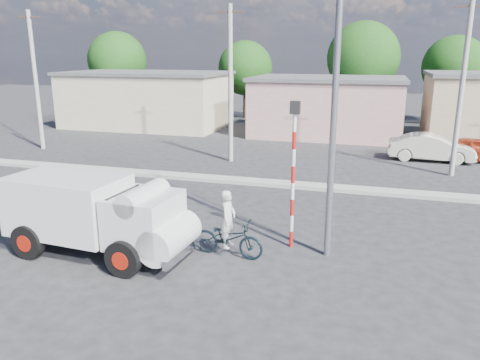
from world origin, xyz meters
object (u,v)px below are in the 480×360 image
(truck, at_px, (99,214))
(cyclist, at_px, (228,229))
(bicycle, at_px, (228,238))
(car_cream, at_px, (431,148))
(car_red, at_px, (478,150))
(streetlight, at_px, (329,80))
(traffic_pole, at_px, (293,163))

(truck, xyz_separation_m, cyclist, (3.54, 0.93, -0.41))
(bicycle, xyz_separation_m, car_cream, (6.73, 14.77, 0.18))
(car_red, height_order, streetlight, streetlight)
(cyclist, bearing_deg, traffic_pole, -49.16)
(cyclist, xyz_separation_m, car_red, (9.14, 15.27, -0.19))
(truck, distance_m, streetlight, 7.36)
(car_red, bearing_deg, truck, 152.21)
(traffic_pole, bearing_deg, car_cream, 69.37)
(cyclist, bearing_deg, streetlight, -66.34)
(bicycle, xyz_separation_m, car_red, (9.14, 15.27, 0.09))
(truck, height_order, traffic_pole, traffic_pole)
(bicycle, relative_size, streetlight, 0.23)
(cyclist, relative_size, streetlight, 0.18)
(cyclist, bearing_deg, truck, 109.57)
(traffic_pole, relative_size, streetlight, 0.48)
(truck, distance_m, bicycle, 3.73)
(traffic_pole, height_order, streetlight, streetlight)
(bicycle, distance_m, streetlight, 5.17)
(streetlight, bearing_deg, car_red, 65.39)
(truck, height_order, cyclist, truck)
(truck, relative_size, streetlight, 0.62)
(car_red, relative_size, streetlight, 0.42)
(truck, height_order, streetlight, streetlight)
(car_red, relative_size, traffic_pole, 0.87)
(traffic_pole, bearing_deg, bicycle, -143.99)
(bicycle, height_order, car_cream, car_cream)
(cyclist, distance_m, streetlight, 4.93)
(truck, bearing_deg, streetlight, 20.90)
(streetlight, bearing_deg, car_cream, 73.25)
(streetlight, bearing_deg, truck, -163.54)
(truck, distance_m, car_red, 20.59)
(bicycle, relative_size, car_red, 0.55)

